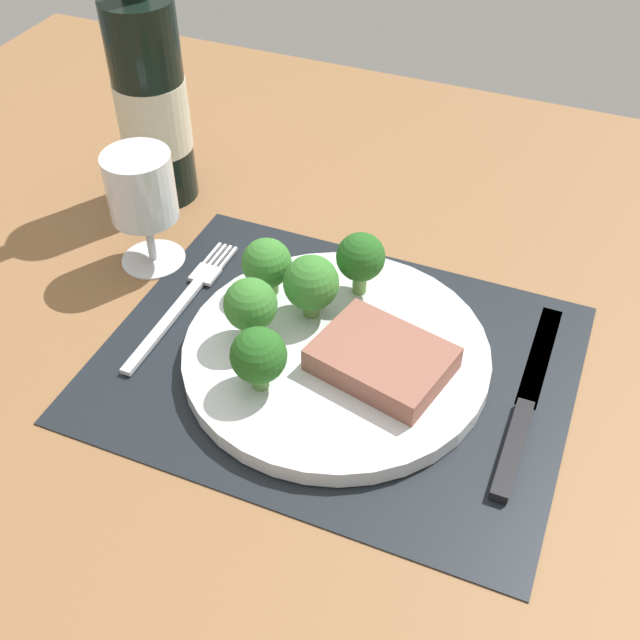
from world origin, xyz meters
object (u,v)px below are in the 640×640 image
(plate, at_px, (336,354))
(fork, at_px, (183,302))
(steak, at_px, (382,359))
(knife, at_px, (524,409))
(wine_bottle, at_px, (151,102))
(wine_glass, at_px, (142,194))

(plate, height_order, fork, plate)
(steak, distance_m, knife, 0.12)
(knife, bearing_deg, wine_bottle, 159.07)
(plate, height_order, knife, plate)
(knife, xyz_separation_m, wine_bottle, (-0.44, 0.17, 0.11))
(plate, xyz_separation_m, fork, (-0.16, 0.01, -0.01))
(steak, height_order, wine_bottle, wine_bottle)
(plate, height_order, wine_bottle, wine_bottle)
(steak, distance_m, wine_glass, 0.28)
(steak, relative_size, wine_bottle, 0.34)
(plate, relative_size, fork, 1.38)
(fork, relative_size, wine_glass, 1.59)
(knife, xyz_separation_m, wine_glass, (-0.39, 0.06, 0.07))
(steak, bearing_deg, wine_glass, 164.85)
(fork, bearing_deg, knife, -2.41)
(steak, height_order, fork, steak)
(plate, bearing_deg, wine_bottle, 147.71)
(plate, height_order, wine_glass, wine_glass)
(knife, distance_m, wine_bottle, 0.48)
(steak, height_order, wine_glass, wine_glass)
(fork, height_order, wine_bottle, wine_bottle)
(wine_glass, bearing_deg, knife, -8.64)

